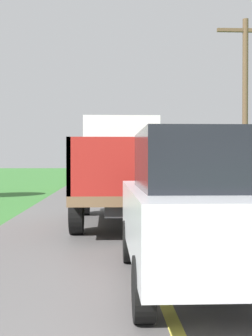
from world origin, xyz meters
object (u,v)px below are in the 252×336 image
Objects in this scene: banana_truck_far at (119,164)px; utility_pole_roadside at (245,105)px; banana_truck_near at (123,167)px; following_car at (197,206)px.

utility_pole_roadside reaches higher than banana_truck_far.
banana_truck_near is 1.42× the size of following_car.
following_car is at bearing -83.85° from banana_truck_near.
banana_truck_near is at bearing 96.15° from following_car.
utility_pole_roadside is at bearing 39.45° from banana_truck_near.
banana_truck_near reaches higher than following_car.
utility_pole_roadside is at bearing 69.58° from following_car.
banana_truck_near is at bearing -140.55° from utility_pole_roadside.
banana_truck_far is at bearing 89.02° from banana_truck_near.
utility_pole_roadside is at bearing -64.94° from banana_truck_far.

